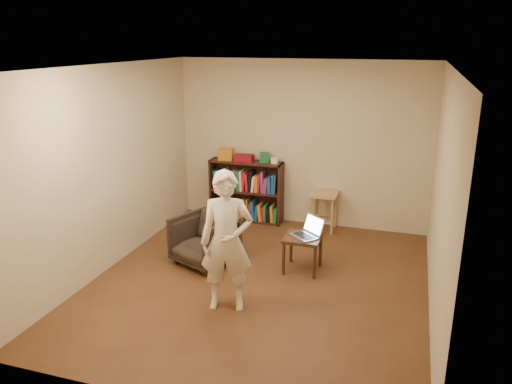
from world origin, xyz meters
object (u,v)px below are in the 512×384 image
(laptop, at_px, (308,232))
(person, at_px, (227,242))
(stool, at_px, (324,200))
(side_table, at_px, (303,242))
(armchair, at_px, (204,240))
(bookshelf, at_px, (247,194))

(laptop, height_order, person, person)
(stool, bearing_deg, person, -102.49)
(laptop, bearing_deg, side_table, -105.84)
(person, bearing_deg, side_table, 47.99)
(side_table, height_order, person, person)
(stool, relative_size, armchair, 0.84)
(side_table, bearing_deg, armchair, -171.99)
(stool, height_order, side_table, stool)
(armchair, xyz_separation_m, laptop, (1.34, 0.22, 0.20))
(person, bearing_deg, armchair, 110.75)
(stool, relative_size, person, 0.39)
(stool, bearing_deg, laptop, -87.73)
(stool, xyz_separation_m, person, (-0.59, -2.67, 0.30))
(stool, height_order, person, person)
(armchair, distance_m, person, 1.28)
(armchair, xyz_separation_m, side_table, (1.29, 0.18, 0.06))
(armchair, relative_size, person, 0.46)
(bookshelf, xyz_separation_m, stool, (1.29, -0.06, 0.05))
(stool, xyz_separation_m, side_table, (0.00, -1.52, -0.10))
(stool, bearing_deg, armchair, -127.08)
(side_table, relative_size, laptop, 1.00)
(laptop, bearing_deg, armchair, -131.39)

